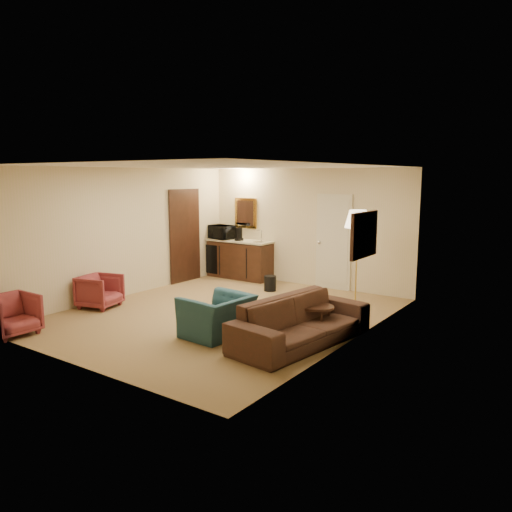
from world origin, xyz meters
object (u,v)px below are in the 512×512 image
at_px(microwave, 221,231).
at_px(waste_bin, 270,283).
at_px(teal_armchair, 217,309).
at_px(rose_chair_far, 11,313).
at_px(coffee_table, 310,318).
at_px(floor_lamp, 357,258).
at_px(wetbar_cabinet, 240,259).
at_px(sofa, 301,313).
at_px(coffee_maker, 239,234).
at_px(rose_chair_near, 100,290).

bearing_deg(microwave, waste_bin, -7.62).
xyz_separation_m(teal_armchair, rose_chair_far, (-2.63, -1.78, -0.08)).
height_order(coffee_table, floor_lamp, floor_lamp).
distance_m(coffee_table, microwave, 4.86).
height_order(wetbar_cabinet, microwave, microwave).
bearing_deg(teal_armchair, sofa, 114.12).
distance_m(wetbar_cabinet, floor_lamp, 3.48).
height_order(teal_armchair, waste_bin, teal_armchair).
xyz_separation_m(coffee_table, waste_bin, (-2.10, 2.05, -0.07)).
distance_m(microwave, coffee_maker, 0.56).
bearing_deg(coffee_maker, rose_chair_near, -112.44).
xyz_separation_m(sofa, rose_chair_near, (-4.10, -0.39, -0.11)).
bearing_deg(microwave, coffee_maker, 8.75).
bearing_deg(rose_chair_near, wetbar_cabinet, -22.86).
bearing_deg(coffee_maker, coffee_table, -51.78).
distance_m(teal_armchair, floor_lamp, 3.12).
distance_m(wetbar_cabinet, sofa, 4.88).
bearing_deg(coffee_table, microwave, 145.70).
xyz_separation_m(sofa, rose_chair_far, (-3.85, -2.23, -0.10)).
xyz_separation_m(floor_lamp, waste_bin, (-2.00, 0.09, -0.75)).
relative_size(teal_armchair, coffee_maker, 3.21).
distance_m(waste_bin, microwave, 2.18).
xyz_separation_m(rose_chair_far, coffee_table, (3.70, 2.75, -0.12)).
relative_size(waste_bin, coffee_maker, 1.07).
xyz_separation_m(coffee_table, floor_lamp, (-0.10, 1.96, 0.68)).
xyz_separation_m(teal_armchair, coffee_table, (1.07, 0.97, -0.20)).
height_order(rose_chair_far, coffee_maker, coffee_maker).
distance_m(rose_chair_far, coffee_maker, 5.48).
height_order(wetbar_cabinet, coffee_table, wetbar_cabinet).
relative_size(teal_armchair, floor_lamp, 0.54).
bearing_deg(wetbar_cabinet, coffee_maker, -61.85).
distance_m(rose_chair_far, microwave, 5.51).
relative_size(wetbar_cabinet, teal_armchair, 1.68).
bearing_deg(coffee_maker, waste_bin, -39.21).
height_order(sofa, microwave, microwave).
height_order(sofa, coffee_table, sofa).
relative_size(teal_armchair, rose_chair_near, 1.44).
relative_size(rose_chair_far, waste_bin, 2.16).
bearing_deg(microwave, coffee_table, -22.61).
relative_size(floor_lamp, microwave, 3.04).
distance_m(rose_chair_near, microwave, 3.69).
height_order(sofa, rose_chair_far, sofa).
bearing_deg(microwave, teal_armchair, -40.17).
bearing_deg(teal_armchair, rose_chair_near, -87.10).
bearing_deg(sofa, wetbar_cabinet, 55.76).
distance_m(rose_chair_near, waste_bin, 3.50).
height_order(rose_chair_far, microwave, microwave).
xyz_separation_m(sofa, coffee_table, (-0.15, 0.53, -0.23)).
relative_size(coffee_table, microwave, 1.32).
relative_size(sofa, coffee_maker, 7.65).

